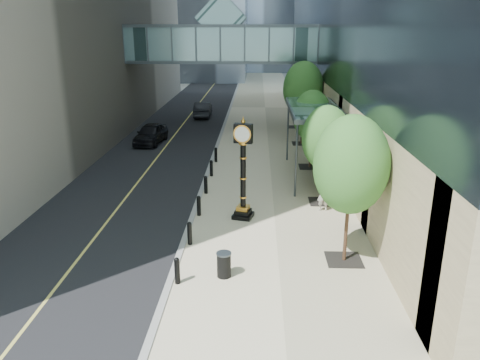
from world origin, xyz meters
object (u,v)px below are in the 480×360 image
(street_clock, at_px, (243,177))
(car_near, at_px, (151,134))
(trash_bin, at_px, (224,265))
(pedestrian, at_px, (323,194))
(car_far, at_px, (203,109))

(street_clock, distance_m, car_near, 17.09)
(street_clock, distance_m, trash_bin, 5.92)
(trash_bin, height_order, pedestrian, pedestrian)
(street_clock, bearing_deg, trash_bin, -80.46)
(car_near, xyz_separation_m, car_far, (2.83, 11.77, -0.03))
(street_clock, height_order, car_far, street_clock)
(street_clock, bearing_deg, car_far, 115.35)
(trash_bin, bearing_deg, pedestrian, 56.30)
(car_near, bearing_deg, street_clock, -57.39)
(car_near, bearing_deg, car_far, 81.82)
(pedestrian, bearing_deg, car_near, -53.17)
(car_far, bearing_deg, pedestrian, 107.73)
(trash_bin, relative_size, car_far, 0.20)
(car_far, bearing_deg, street_clock, 99.09)
(trash_bin, distance_m, car_near, 22.05)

